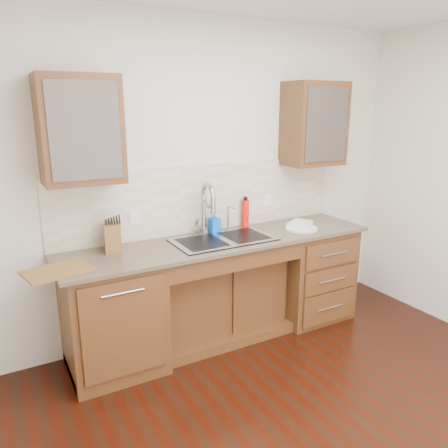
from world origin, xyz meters
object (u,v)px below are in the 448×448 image
water_bottle (245,213)px  cutting_board (57,271)px  plate (301,228)px  knife_block (113,237)px  soap_bottle (214,222)px

water_bottle → cutting_board: (-1.71, -0.36, -0.12)m
cutting_board → plate: bearing=1.0°
plate → knife_block: 1.67m
soap_bottle → water_bottle: (0.34, 0.04, 0.03)m
plate → cutting_board: size_ratio=0.70×
plate → cutting_board: (-2.10, -0.04, 0.00)m
plate → cutting_board: cutting_board is taller
cutting_board → soap_bottle: bearing=13.3°
water_bottle → plate: water_bottle is taller
knife_block → soap_bottle: bearing=16.1°
knife_block → cutting_board: 0.53m
water_bottle → cutting_board: 1.75m
water_bottle → cutting_board: water_bottle is taller
soap_bottle → plate: size_ratio=0.66×
soap_bottle → water_bottle: bearing=0.8°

